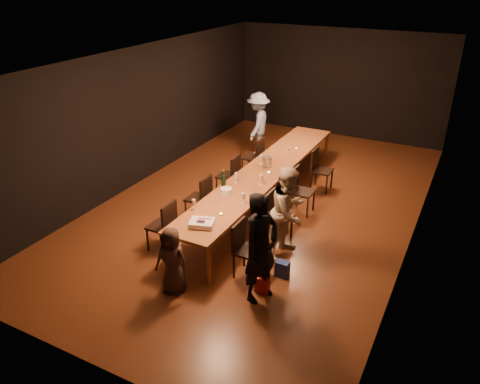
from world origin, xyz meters
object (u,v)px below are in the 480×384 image
at_px(woman_birthday, 261,248).
at_px(chair_left_1, 198,198).
at_px(champagne_bottle, 223,178).
at_px(chair_right_2, 303,191).
at_px(chair_right_3, 322,170).
at_px(plate_stack, 226,191).
at_px(chair_right_1, 279,217).
at_px(chair_left_3, 253,157).
at_px(woman_tan, 289,212).
at_px(chair_right_0, 249,250).
at_px(chair_left_0, 161,225).
at_px(man_blue, 258,124).
at_px(table, 264,172).
at_px(chair_left_2, 228,175).
at_px(birthday_cake, 202,223).
at_px(child, 172,260).
at_px(ice_bucket, 267,162).

bearing_deg(woman_birthday, chair_left_1, 70.49).
xyz_separation_m(chair_left_1, champagne_bottle, (0.48, 0.17, 0.46)).
bearing_deg(chair_right_2, chair_right_3, 180.00).
bearing_deg(plate_stack, chair_right_1, 6.96).
height_order(chair_left_3, woman_tan, woman_tan).
bearing_deg(chair_right_0, champagne_bottle, -138.18).
distance_m(chair_right_2, chair_left_0, 2.94).
height_order(chair_left_1, man_blue, man_blue).
bearing_deg(chair_right_2, table, -90.00).
distance_m(chair_right_2, plate_stack, 1.70).
distance_m(chair_left_2, woman_tan, 2.54).
bearing_deg(woman_tan, man_blue, 41.31).
relative_size(chair_right_3, woman_tan, 0.58).
relative_size(chair_right_3, birthday_cake, 2.01).
height_order(woman_birthday, man_blue, woman_birthday).
xyz_separation_m(chair_right_0, chair_right_2, (0.00, 2.40, 0.00)).
relative_size(table, chair_right_2, 6.45).
distance_m(child, ice_bucket, 3.52).
distance_m(chair_right_3, woman_birthday, 4.05).
bearing_deg(woman_birthday, woman_tan, 22.12).
bearing_deg(chair_left_3, woman_birthday, -152.48).
xyz_separation_m(chair_left_2, woman_birthday, (2.09, -2.81, 0.39)).
bearing_deg(chair_right_3, chair_left_3, -90.00).
bearing_deg(chair_right_3, chair_left_2, -54.78).
xyz_separation_m(chair_left_2, birthday_cake, (0.90, -2.49, 0.33)).
bearing_deg(chair_left_3, child, -169.29).
distance_m(woman_birthday, woman_tan, 1.29).
bearing_deg(chair_right_2, plate_stack, -37.23).
distance_m(chair_left_1, woman_birthday, 2.67).
xyz_separation_m(chair_right_3, plate_stack, (-1.01, -2.52, 0.35)).
bearing_deg(chair_right_3, plate_stack, -21.72).
height_order(chair_right_1, chair_left_2, same).
relative_size(chair_right_0, chair_left_1, 1.00).
bearing_deg(birthday_cake, plate_stack, 81.69).
xyz_separation_m(chair_left_3, man_blue, (-0.51, 1.36, 0.35)).
relative_size(chair_right_1, woman_birthday, 0.54).
xyz_separation_m(chair_left_1, chair_left_3, (0.00, 2.40, 0.00)).
distance_m(woman_birthday, plate_stack, 2.04).
height_order(champagne_bottle, ice_bucket, champagne_bottle).
xyz_separation_m(chair_left_1, woman_tan, (2.00, -0.32, 0.34)).
distance_m(woman_tan, ice_bucket, 2.11).
height_order(child, plate_stack, child).
bearing_deg(woman_birthday, chair_left_2, 54.75).
xyz_separation_m(chair_left_2, plate_stack, (0.69, -1.32, 0.35)).
bearing_deg(chair_left_0, birthday_cake, -95.94).
bearing_deg(woman_tan, chair_right_1, 52.51).
xyz_separation_m(chair_left_0, child, (0.85, -0.89, 0.08)).
height_order(chair_left_1, champagne_bottle, champagne_bottle).
relative_size(chair_left_3, child, 0.86).
relative_size(chair_right_1, man_blue, 0.57).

